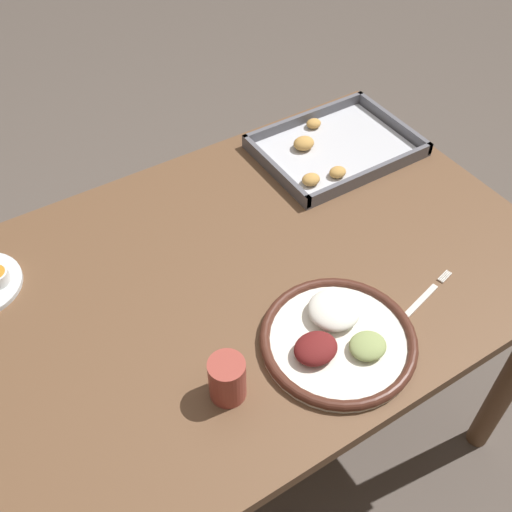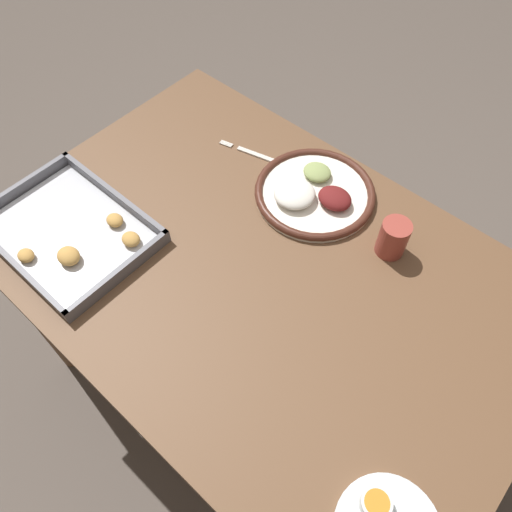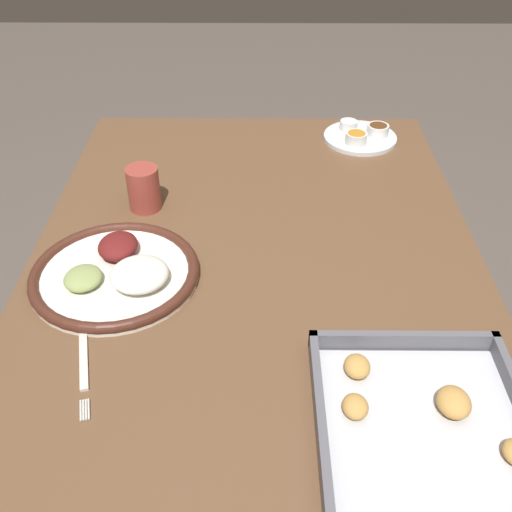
% 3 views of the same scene
% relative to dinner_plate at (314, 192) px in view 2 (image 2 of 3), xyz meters
% --- Properties ---
extents(ground_plane, '(8.00, 8.00, 0.00)m').
position_rel_dinner_plate_xyz_m(ground_plane, '(-0.04, 0.24, -0.77)').
color(ground_plane, '#564C44').
extents(dining_table, '(1.23, 0.83, 0.76)m').
position_rel_dinner_plate_xyz_m(dining_table, '(-0.04, 0.24, -0.13)').
color(dining_table, brown).
rests_on(dining_table, ground_plane).
extents(dinner_plate, '(0.29, 0.29, 0.05)m').
position_rel_dinner_plate_xyz_m(dinner_plate, '(0.00, 0.00, 0.00)').
color(dinner_plate, white).
rests_on(dinner_plate, dining_table).
extents(fork, '(0.22, 0.07, 0.00)m').
position_rel_dinner_plate_xyz_m(fork, '(0.18, -0.02, -0.01)').
color(fork, silver).
rests_on(fork, dining_table).
extents(baking_tray, '(0.38, 0.28, 0.04)m').
position_rel_dinner_plate_xyz_m(baking_tray, '(0.34, 0.47, -0.00)').
color(baking_tray, '#595960').
rests_on(baking_tray, dining_table).
extents(drinking_cup, '(0.06, 0.06, 0.09)m').
position_rel_dinner_plate_xyz_m(drinking_cup, '(-0.23, 0.02, 0.03)').
color(drinking_cup, '#993D33').
rests_on(drinking_cup, dining_table).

